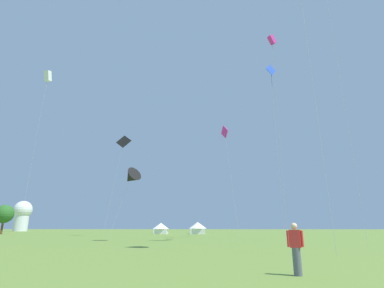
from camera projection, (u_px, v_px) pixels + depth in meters
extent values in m
cube|color=black|center=(124.00, 142.00, 56.84)|extent=(3.03, 1.33, 2.80)
cylinder|color=#B2B2B7|center=(114.00, 186.00, 53.49)|extent=(1.97, 2.28, 17.27)
cylinder|color=#B2B2B7|center=(337.00, 63.00, 29.94)|extent=(0.27, 1.69, 35.02)
cylinder|color=#B2B2B7|center=(310.00, 67.00, 20.21)|extent=(0.05, 1.00, 24.13)
cube|color=#E02DA3|center=(225.00, 132.00, 38.13)|extent=(0.80, 1.57, 1.70)
cylinder|color=#B2B2B7|center=(232.00, 183.00, 35.54)|extent=(1.27, 1.63, 13.31)
cube|color=blue|center=(271.00, 70.00, 48.84)|extent=(1.88, 1.06, 2.09)
cylinder|color=#183599|center=(272.00, 80.00, 48.36)|extent=(0.06, 0.06, 2.49)
cylinder|color=#B2B2B7|center=(277.00, 146.00, 44.61)|extent=(0.28, 1.47, 26.40)
cube|color=white|center=(48.00, 76.00, 58.35)|extent=(1.19, 1.58, 2.17)
cylinder|color=#A4A4A4|center=(47.00, 83.00, 57.93)|extent=(0.07, 0.07, 1.97)
cylinder|color=#B2B2B7|center=(34.00, 150.00, 54.09)|extent=(0.84, 0.55, 30.09)
cone|color=black|center=(131.00, 178.00, 36.24)|extent=(3.00, 2.92, 2.44)
cylinder|color=#B2B2B7|center=(120.00, 208.00, 34.74)|extent=(1.98, 1.21, 7.38)
cube|color=#E02DA3|center=(272.00, 40.00, 44.12)|extent=(1.41, 1.21, 1.47)
cylinder|color=#9D2072|center=(272.00, 45.00, 43.87)|extent=(0.04, 0.04, 1.15)
cylinder|color=#B2B2B7|center=(279.00, 129.00, 39.85)|extent=(0.32, 1.04, 28.31)
cylinder|color=#565B66|center=(297.00, 262.00, 10.17)|extent=(0.28, 0.28, 0.90)
cube|color=red|center=(295.00, 239.00, 10.37)|extent=(0.41, 0.33, 0.60)
sphere|color=beige|center=(294.00, 226.00, 10.48)|extent=(0.22, 0.22, 0.22)
cylinder|color=red|center=(288.00, 239.00, 10.38)|extent=(0.09, 0.09, 0.55)
cylinder|color=red|center=(302.00, 239.00, 10.35)|extent=(0.09, 0.09, 0.55)
cube|color=white|center=(161.00, 231.00, 67.89)|extent=(2.99, 2.99, 1.12)
cone|color=white|center=(161.00, 226.00, 68.22)|extent=(3.74, 3.74, 1.31)
cube|color=white|center=(198.00, 231.00, 67.47)|extent=(3.23, 3.23, 1.21)
cone|color=white|center=(198.00, 225.00, 67.82)|extent=(4.04, 4.04, 1.41)
cylinder|color=white|center=(21.00, 223.00, 108.21)|extent=(4.80, 4.80, 6.00)
sphere|color=white|center=(23.00, 210.00, 109.44)|extent=(6.40, 6.40, 6.40)
cylinder|color=brown|center=(2.00, 227.00, 65.67)|extent=(0.44, 0.44, 2.94)
sphere|color=#286023|center=(4.00, 214.00, 66.44)|extent=(4.02, 4.02, 4.02)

